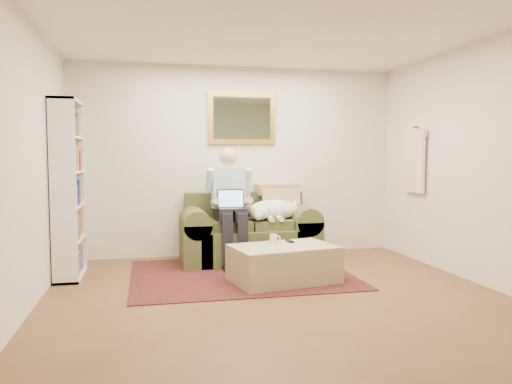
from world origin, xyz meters
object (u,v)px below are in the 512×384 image
object	(u,v)px
coffee_mug	(273,239)
bookshelf	(68,189)
laptop	(232,204)
sofa	(249,238)
ottoman	(284,264)
seated_man	(231,206)
sleeping_dog	(274,210)

from	to	relation	value
coffee_mug	bookshelf	size ratio (longest dim) A/B	0.05
laptop	coffee_mug	distance (m)	0.91
sofa	ottoman	distance (m)	1.19
seated_man	ottoman	distance (m)	1.22
sofa	ottoman	xyz separation A→B (m)	(0.15, -1.18, -0.10)
ottoman	seated_man	bearing A→B (deg)	112.24
sleeping_dog	bookshelf	xyz separation A→B (m)	(-2.48, -0.33, 0.33)
laptop	bookshelf	size ratio (longest dim) A/B	0.17
sleeping_dog	coffee_mug	size ratio (longest dim) A/B	7.25
seated_man	coffee_mug	size ratio (longest dim) A/B	14.82
ottoman	bookshelf	size ratio (longest dim) A/B	0.55
ottoman	coffee_mug	bearing A→B (deg)	111.48
seated_man	sleeping_dog	size ratio (longest dim) A/B	2.04
sleeping_dog	laptop	bearing A→B (deg)	-166.36
sofa	bookshelf	xyz separation A→B (m)	(-2.17, -0.42, 0.70)
seated_man	sleeping_dog	distance (m)	0.59
sleeping_dog	seated_man	bearing A→B (deg)	-172.87
sleeping_dog	coffee_mug	xyz separation A→B (m)	(-0.23, -0.91, -0.22)
laptop	ottoman	distance (m)	1.18
sofa	coffee_mug	bearing A→B (deg)	-85.34
laptop	sleeping_dog	bearing A→B (deg)	13.64
laptop	coffee_mug	xyz separation A→B (m)	(0.35, -0.77, -0.33)
seated_man	bookshelf	world-z (taller)	bookshelf
sofa	bookshelf	world-z (taller)	bookshelf
sofa	seated_man	size ratio (longest dim) A/B	1.19
ottoman	coffee_mug	size ratio (longest dim) A/B	11.00
sofa	seated_man	xyz separation A→B (m)	(-0.26, -0.16, 0.44)
laptop	sleeping_dog	xyz separation A→B (m)	(0.58, 0.14, -0.10)
bookshelf	sleeping_dog	bearing A→B (deg)	7.61
seated_man	laptop	xyz separation A→B (m)	(-0.00, -0.07, 0.04)
seated_man	sleeping_dog	world-z (taller)	seated_man
ottoman	laptop	bearing A→B (deg)	113.67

